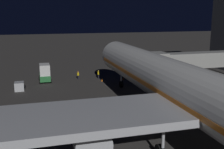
{
  "coord_description": "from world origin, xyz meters",
  "views": [
    {
      "loc": [
        14.94,
        32.1,
        12.96
      ],
      "look_at": [
        3.0,
        -10.05,
        3.5
      ],
      "focal_mm": 44.93,
      "sensor_mm": 36.0,
      "label": 1
    }
  ],
  "objects_px": {
    "baggage_container_spare": "(19,86)",
    "traffic_cone_nose_port": "(123,79)",
    "ground_crew_by_belt_loader": "(78,75)",
    "catering_truck": "(45,73)",
    "jet_bridge": "(195,60)",
    "airliner_at_gate": "(214,105)",
    "ground_crew_walking_aft": "(98,74)",
    "traffic_cone_nose_starboard": "(102,80)"
  },
  "relations": [
    {
      "from": "ground_crew_by_belt_loader",
      "to": "traffic_cone_nose_port",
      "type": "distance_m",
      "value": 9.18
    },
    {
      "from": "traffic_cone_nose_starboard",
      "to": "airliner_at_gate",
      "type": "bearing_deg",
      "value": 93.91
    },
    {
      "from": "airliner_at_gate",
      "to": "catering_truck",
      "type": "relative_size",
      "value": 14.33
    },
    {
      "from": "baggage_container_spare",
      "to": "ground_crew_by_belt_loader",
      "type": "relative_size",
      "value": 1.1
    },
    {
      "from": "catering_truck",
      "to": "traffic_cone_nose_port",
      "type": "relative_size",
      "value": 8.47
    },
    {
      "from": "baggage_container_spare",
      "to": "traffic_cone_nose_starboard",
      "type": "distance_m",
      "value": 15.63
    },
    {
      "from": "traffic_cone_nose_port",
      "to": "jet_bridge",
      "type": "bearing_deg",
      "value": 129.67
    },
    {
      "from": "catering_truck",
      "to": "baggage_container_spare",
      "type": "xyz_separation_m",
      "value": [
        4.57,
        5.65,
        -1.04
      ]
    },
    {
      "from": "baggage_container_spare",
      "to": "ground_crew_walking_aft",
      "type": "bearing_deg",
      "value": -160.89
    },
    {
      "from": "ground_crew_walking_aft",
      "to": "traffic_cone_nose_starboard",
      "type": "bearing_deg",
      "value": 92.7
    },
    {
      "from": "baggage_container_spare",
      "to": "ground_crew_by_belt_loader",
      "type": "distance_m",
      "value": 12.49
    },
    {
      "from": "airliner_at_gate",
      "to": "traffic_cone_nose_port",
      "type": "relative_size",
      "value": 121.37
    },
    {
      "from": "ground_crew_by_belt_loader",
      "to": "ground_crew_walking_aft",
      "type": "height_order",
      "value": "ground_crew_walking_aft"
    },
    {
      "from": "catering_truck",
      "to": "traffic_cone_nose_starboard",
      "type": "bearing_deg",
      "value": 164.77
    },
    {
      "from": "airliner_at_gate",
      "to": "traffic_cone_nose_starboard",
      "type": "xyz_separation_m",
      "value": [
        2.2,
        -32.15,
        -4.92
      ]
    },
    {
      "from": "airliner_at_gate",
      "to": "traffic_cone_nose_port",
      "type": "bearing_deg",
      "value": -93.91
    },
    {
      "from": "catering_truck",
      "to": "ground_crew_by_belt_loader",
      "type": "distance_m",
      "value": 6.61
    },
    {
      "from": "ground_crew_walking_aft",
      "to": "baggage_container_spare",
      "type": "bearing_deg",
      "value": 19.11
    },
    {
      "from": "baggage_container_spare",
      "to": "ground_crew_walking_aft",
      "type": "relative_size",
      "value": 1.06
    },
    {
      "from": "airliner_at_gate",
      "to": "ground_crew_by_belt_loader",
      "type": "xyz_separation_m",
      "value": [
        6.46,
        -35.13,
        -4.26
      ]
    },
    {
      "from": "traffic_cone_nose_starboard",
      "to": "traffic_cone_nose_port",
      "type": "bearing_deg",
      "value": 180.0
    },
    {
      "from": "baggage_container_spare",
      "to": "traffic_cone_nose_port",
      "type": "relative_size",
      "value": 3.39
    },
    {
      "from": "traffic_cone_nose_port",
      "to": "ground_crew_by_belt_loader",
      "type": "bearing_deg",
      "value": -18.96
    },
    {
      "from": "ground_crew_by_belt_loader",
      "to": "ground_crew_walking_aft",
      "type": "distance_m",
      "value": 4.16
    },
    {
      "from": "catering_truck",
      "to": "traffic_cone_nose_port",
      "type": "height_order",
      "value": "catering_truck"
    },
    {
      "from": "airliner_at_gate",
      "to": "ground_crew_by_belt_loader",
      "type": "relative_size",
      "value": 39.4
    },
    {
      "from": "airliner_at_gate",
      "to": "ground_crew_by_belt_loader",
      "type": "bearing_deg",
      "value": -79.58
    },
    {
      "from": "ground_crew_by_belt_loader",
      "to": "traffic_cone_nose_starboard",
      "type": "xyz_separation_m",
      "value": [
        -4.26,
        2.98,
        -0.66
      ]
    },
    {
      "from": "ground_crew_by_belt_loader",
      "to": "traffic_cone_nose_port",
      "type": "xyz_separation_m",
      "value": [
        -8.66,
        2.98,
        -0.66
      ]
    },
    {
      "from": "traffic_cone_nose_starboard",
      "to": "catering_truck",
      "type": "bearing_deg",
      "value": -15.23
    },
    {
      "from": "airliner_at_gate",
      "to": "traffic_cone_nose_port",
      "type": "xyz_separation_m",
      "value": [
        -2.2,
        -32.15,
        -4.92
      ]
    },
    {
      "from": "jet_bridge",
      "to": "traffic_cone_nose_port",
      "type": "height_order",
      "value": "jet_bridge"
    },
    {
      "from": "airliner_at_gate",
      "to": "ground_crew_walking_aft",
      "type": "bearing_deg",
      "value": -86.18
    },
    {
      "from": "ground_crew_by_belt_loader",
      "to": "traffic_cone_nose_port",
      "type": "height_order",
      "value": "ground_crew_by_belt_loader"
    },
    {
      "from": "baggage_container_spare",
      "to": "traffic_cone_nose_starboard",
      "type": "xyz_separation_m",
      "value": [
        -15.39,
        -2.7,
        -0.47
      ]
    },
    {
      "from": "baggage_container_spare",
      "to": "traffic_cone_nose_port",
      "type": "distance_m",
      "value": 19.98
    },
    {
      "from": "ground_crew_walking_aft",
      "to": "traffic_cone_nose_port",
      "type": "height_order",
      "value": "ground_crew_walking_aft"
    },
    {
      "from": "ground_crew_walking_aft",
      "to": "traffic_cone_nose_port",
      "type": "xyz_separation_m",
      "value": [
        -4.52,
        2.59,
        -0.69
      ]
    },
    {
      "from": "ground_crew_walking_aft",
      "to": "traffic_cone_nose_port",
      "type": "bearing_deg",
      "value": 150.23
    },
    {
      "from": "ground_crew_by_belt_loader",
      "to": "catering_truck",
      "type": "bearing_deg",
      "value": 0.27
    },
    {
      "from": "traffic_cone_nose_port",
      "to": "baggage_container_spare",
      "type": "bearing_deg",
      "value": 7.78
    },
    {
      "from": "traffic_cone_nose_port",
      "to": "airliner_at_gate",
      "type": "bearing_deg",
      "value": 86.09
    }
  ]
}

